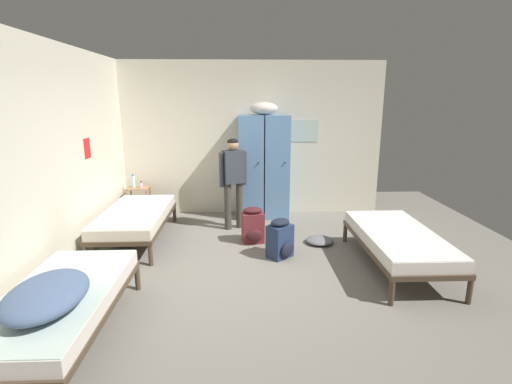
{
  "coord_description": "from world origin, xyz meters",
  "views": [
    {
      "loc": [
        -0.18,
        -4.53,
        2.14
      ],
      "look_at": [
        0.0,
        0.25,
        0.95
      ],
      "focal_mm": 26.61,
      "sensor_mm": 36.0,
      "label": 1
    }
  ],
  "objects_px": {
    "lotion_bottle": "(141,185)",
    "backpack_navy": "(280,239)",
    "person_traveler": "(233,175)",
    "bedding_heap": "(46,295)",
    "bed_left_front": "(60,302)",
    "water_bottle": "(133,181)",
    "backpack_maroon": "(253,226)",
    "clothes_pile_grey": "(319,240)",
    "bed_left_rear": "(136,217)",
    "bed_right": "(398,239)",
    "shelf_unit": "(139,200)",
    "locker_bank": "(264,165)"
  },
  "relations": [
    {
      "from": "water_bottle",
      "to": "lotion_bottle",
      "type": "distance_m",
      "value": 0.17
    },
    {
      "from": "locker_bank",
      "to": "shelf_unit",
      "type": "xyz_separation_m",
      "value": [
        -2.27,
        -0.01,
        -0.62
      ]
    },
    {
      "from": "lotion_bottle",
      "to": "clothes_pile_grey",
      "type": "relative_size",
      "value": 0.31
    },
    {
      "from": "person_traveler",
      "to": "lotion_bottle",
      "type": "bearing_deg",
      "value": 160.22
    },
    {
      "from": "shelf_unit",
      "to": "lotion_bottle",
      "type": "distance_m",
      "value": 0.29
    },
    {
      "from": "person_traveler",
      "to": "backpack_navy",
      "type": "height_order",
      "value": "person_traveler"
    },
    {
      "from": "bed_left_rear",
      "to": "water_bottle",
      "type": "xyz_separation_m",
      "value": [
        -0.33,
        1.17,
        0.3
      ]
    },
    {
      "from": "locker_bank",
      "to": "bed_left_front",
      "type": "height_order",
      "value": "locker_bank"
    },
    {
      "from": "bedding_heap",
      "to": "clothes_pile_grey",
      "type": "bearing_deg",
      "value": 42.78
    },
    {
      "from": "clothes_pile_grey",
      "to": "bed_left_front",
      "type": "bearing_deg",
      "value": -141.04
    },
    {
      "from": "bed_left_rear",
      "to": "backpack_maroon",
      "type": "relative_size",
      "value": 3.45
    },
    {
      "from": "bed_left_front",
      "to": "lotion_bottle",
      "type": "xyz_separation_m",
      "value": [
        -0.18,
        3.59,
        0.24
      ]
    },
    {
      "from": "backpack_navy",
      "to": "shelf_unit",
      "type": "bearing_deg",
      "value": 142.11
    },
    {
      "from": "lotion_bottle",
      "to": "person_traveler",
      "type": "bearing_deg",
      "value": -19.78
    },
    {
      "from": "backpack_navy",
      "to": "locker_bank",
      "type": "bearing_deg",
      "value": 93.81
    },
    {
      "from": "bedding_heap",
      "to": "backpack_navy",
      "type": "bearing_deg",
      "value": 44.43
    },
    {
      "from": "bed_right",
      "to": "backpack_maroon",
      "type": "height_order",
      "value": "backpack_maroon"
    },
    {
      "from": "lotion_bottle",
      "to": "clothes_pile_grey",
      "type": "distance_m",
      "value": 3.31
    },
    {
      "from": "water_bottle",
      "to": "clothes_pile_grey",
      "type": "bearing_deg",
      "value": -24.16
    },
    {
      "from": "bed_left_rear",
      "to": "bed_right",
      "type": "height_order",
      "value": "same"
    },
    {
      "from": "bed_left_front",
      "to": "person_traveler",
      "type": "bearing_deg",
      "value": 63.66
    },
    {
      "from": "backpack_navy",
      "to": "bed_left_rear",
      "type": "bearing_deg",
      "value": 161.63
    },
    {
      "from": "bed_right",
      "to": "person_traveler",
      "type": "bearing_deg",
      "value": 142.99
    },
    {
      "from": "shelf_unit",
      "to": "water_bottle",
      "type": "xyz_separation_m",
      "value": [
        -0.08,
        0.02,
        0.34
      ]
    },
    {
      "from": "backpack_maroon",
      "to": "clothes_pile_grey",
      "type": "bearing_deg",
      "value": -5.18
    },
    {
      "from": "water_bottle",
      "to": "backpack_maroon",
      "type": "xyz_separation_m",
      "value": [
        2.11,
        -1.31,
        -0.42
      ]
    },
    {
      "from": "water_bottle",
      "to": "backpack_navy",
      "type": "bearing_deg",
      "value": -37.27
    },
    {
      "from": "bed_right",
      "to": "bed_left_front",
      "type": "relative_size",
      "value": 1.0
    },
    {
      "from": "lotion_bottle",
      "to": "backpack_navy",
      "type": "height_order",
      "value": "lotion_bottle"
    },
    {
      "from": "bed_left_front",
      "to": "locker_bank",
      "type": "bearing_deg",
      "value": 61.02
    },
    {
      "from": "bed_left_front",
      "to": "bedding_heap",
      "type": "relative_size",
      "value": 2.23
    },
    {
      "from": "bed_right",
      "to": "water_bottle",
      "type": "relative_size",
      "value": 7.87
    },
    {
      "from": "bed_left_front",
      "to": "person_traveler",
      "type": "height_order",
      "value": "person_traveler"
    },
    {
      "from": "shelf_unit",
      "to": "person_traveler",
      "type": "bearing_deg",
      "value": -20.21
    },
    {
      "from": "person_traveler",
      "to": "bed_right",
      "type": "bearing_deg",
      "value": -37.01
    },
    {
      "from": "bedding_heap",
      "to": "bed_left_front",
      "type": "bearing_deg",
      "value": 99.76
    },
    {
      "from": "bed_left_rear",
      "to": "person_traveler",
      "type": "distance_m",
      "value": 1.66
    },
    {
      "from": "locker_bank",
      "to": "lotion_bottle",
      "type": "relative_size",
      "value": 16.48
    },
    {
      "from": "bedding_heap",
      "to": "clothes_pile_grey",
      "type": "xyz_separation_m",
      "value": [
        2.74,
        2.54,
        -0.56
      ]
    },
    {
      "from": "shelf_unit",
      "to": "bedding_heap",
      "type": "height_order",
      "value": "bedding_heap"
    },
    {
      "from": "bedding_heap",
      "to": "water_bottle",
      "type": "height_order",
      "value": "water_bottle"
    },
    {
      "from": "bed_left_rear",
      "to": "bed_left_front",
      "type": "distance_m",
      "value": 2.48
    },
    {
      "from": "bed_left_rear",
      "to": "lotion_bottle",
      "type": "xyz_separation_m",
      "value": [
        -0.18,
        1.11,
        0.24
      ]
    },
    {
      "from": "bed_left_rear",
      "to": "lotion_bottle",
      "type": "relative_size",
      "value": 15.12
    },
    {
      "from": "bedding_heap",
      "to": "backpack_maroon",
      "type": "height_order",
      "value": "bedding_heap"
    },
    {
      "from": "bedding_heap",
      "to": "lotion_bottle",
      "type": "xyz_separation_m",
      "value": [
        -0.23,
        3.87,
        0.02
      ]
    },
    {
      "from": "bedding_heap",
      "to": "bed_right",
      "type": "bearing_deg",
      "value": 25.16
    },
    {
      "from": "locker_bank",
      "to": "person_traveler",
      "type": "bearing_deg",
      "value": -129.55
    },
    {
      "from": "bed_right",
      "to": "bed_left_front",
      "type": "xyz_separation_m",
      "value": [
        -3.61,
        -1.39,
        0.0
      ]
    },
    {
      "from": "bed_left_front",
      "to": "backpack_maroon",
      "type": "distance_m",
      "value": 2.95
    }
  ]
}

